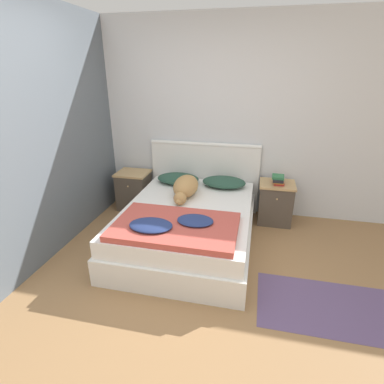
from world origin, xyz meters
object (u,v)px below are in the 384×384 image
object	(u,v)px
bed	(188,225)
dog	(186,187)
nightstand_left	(134,190)
pillow_left	(178,179)
nightstand_right	(275,203)
book_stack	(278,180)
pillow_right	(224,182)

from	to	relation	value
bed	dog	distance (m)	0.47
nightstand_left	pillow_left	bearing A→B (deg)	-4.91
nightstand_left	nightstand_right	size ratio (longest dim) A/B	1.00
pillow_left	nightstand_left	bearing A→B (deg)	175.09
bed	dog	world-z (taller)	dog
nightstand_left	pillow_left	size ratio (longest dim) A/B	0.97
bed	nightstand_left	distance (m)	1.26
book_stack	dog	bearing A→B (deg)	-157.40
pillow_left	pillow_right	world-z (taller)	same
pillow_right	dog	world-z (taller)	dog
nightstand_left	book_stack	distance (m)	2.01
nightstand_left	pillow_left	xyz separation A→B (m)	(0.68, -0.06, 0.25)
dog	book_stack	distance (m)	1.19
bed	pillow_right	size ratio (longest dim) A/B	3.39
nightstand_left	pillow_right	distance (m)	1.33
pillow_left	dog	world-z (taller)	dog
nightstand_left	dog	world-z (taller)	dog
nightstand_right	dog	world-z (taller)	dog
pillow_left	dog	distance (m)	0.47
nightstand_right	pillow_right	size ratio (longest dim) A/B	0.97
pillow_right	book_stack	bearing A→B (deg)	3.33
nightstand_left	nightstand_right	bearing A→B (deg)	0.00
bed	book_stack	size ratio (longest dim) A/B	8.27
pillow_right	nightstand_left	bearing A→B (deg)	177.44
pillow_left	pillow_right	bearing A→B (deg)	0.00
nightstand_right	pillow_right	bearing A→B (deg)	-175.09
pillow_right	dog	distance (m)	0.59
pillow_left	dog	bearing A→B (deg)	-63.38
dog	nightstand_left	bearing A→B (deg)	151.88
nightstand_right	dog	bearing A→B (deg)	-156.55
nightstand_right	dog	size ratio (longest dim) A/B	0.78
pillow_right	book_stack	xyz separation A→B (m)	(0.68, 0.04, 0.07)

